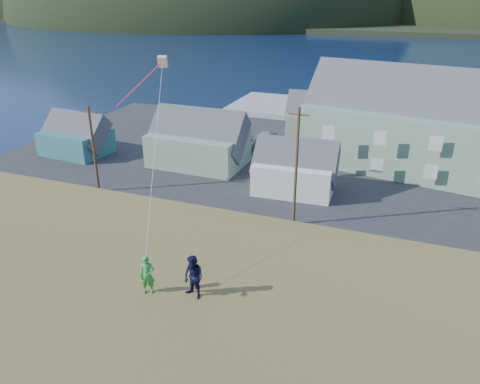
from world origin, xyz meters
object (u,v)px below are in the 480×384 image
(shed_white, at_px, (295,168))
(shed_palegreen_far, at_px, (329,117))
(shed_teal, at_px, (75,136))
(kite_flyer_green, at_px, (147,275))
(kite_flyer_navy, at_px, (193,277))
(wharf, at_px, (314,109))
(shed_palegreen_near, at_px, (198,140))

(shed_white, bearing_deg, shed_palegreen_far, 88.24)
(shed_teal, distance_m, kite_flyer_green, 40.91)
(kite_flyer_navy, bearing_deg, wharf, 115.20)
(kite_flyer_green, height_order, kite_flyer_navy, kite_flyer_navy)
(wharf, xyz_separation_m, kite_flyer_green, (6.20, -59.40, 7.56))
(shed_palegreen_near, distance_m, shed_white, 12.32)
(shed_palegreen_near, xyz_separation_m, kite_flyer_navy, (14.71, -30.78, 5.24))
(shed_palegreen_near, height_order, kite_flyer_green, kite_flyer_green)
(shed_white, xyz_separation_m, kite_flyer_navy, (2.89, -27.35, 5.67))
(shed_white, relative_size, kite_flyer_green, 5.01)
(shed_palegreen_far, distance_m, kite_flyer_navy, 46.34)
(kite_flyer_navy, bearing_deg, shed_palegreen_far, 111.61)
(shed_teal, height_order, shed_palegreen_near, shed_palegreen_near)
(shed_palegreen_near, relative_size, kite_flyer_green, 6.51)
(shed_palegreen_near, distance_m, kite_flyer_navy, 34.51)
(wharf, relative_size, shed_palegreen_near, 2.46)
(wharf, distance_m, kite_flyer_green, 60.20)
(wharf, xyz_separation_m, shed_palegreen_far, (4.68, -13.09, 2.33))
(wharf, xyz_separation_m, shed_palegreen_near, (-6.71, -28.22, 2.41))
(shed_teal, relative_size, shed_palegreen_far, 0.71)
(shed_palegreen_near, relative_size, kite_flyer_navy, 5.93)
(wharf, distance_m, shed_palegreen_far, 14.10)
(shed_white, relative_size, shed_palegreen_far, 0.71)
(shed_palegreen_far, relative_size, kite_flyer_green, 7.02)
(shed_palegreen_far, distance_m, kite_flyer_green, 46.63)
(kite_flyer_navy, bearing_deg, shed_teal, 153.25)
(shed_palegreen_near, bearing_deg, kite_flyer_green, -66.39)
(shed_teal, height_order, kite_flyer_navy, kite_flyer_navy)
(shed_palegreen_near, height_order, kite_flyer_navy, kite_flyer_navy)
(wharf, distance_m, shed_white, 32.13)
(wharf, xyz_separation_m, shed_white, (5.11, -31.66, 1.97))
(shed_white, bearing_deg, shed_palegreen_near, 160.73)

